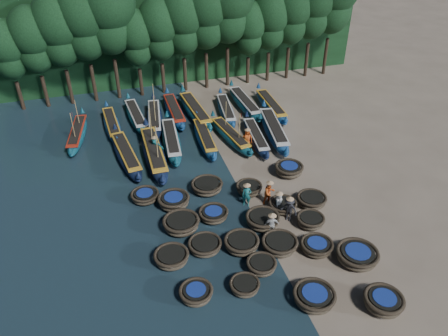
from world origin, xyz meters
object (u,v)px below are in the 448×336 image
object	(u,v)px
coracle_8	(317,246)
coracle_18	(283,205)
fisherman_0	(279,201)
long_boat_5	(205,138)
long_boat_17	(271,106)
coracle_6	(245,286)
coracle_5	(196,293)
coracle_10	(172,257)
coracle_16	(214,214)
coracle_21	(174,201)
long_boat_7	(256,137)
long_boat_13	(174,111)
coracle_19	(312,200)
long_boat_6	(231,135)
long_boat_3	(154,153)
coracle_13	(280,244)
coracle_23	(249,188)
long_boat_8	(274,130)
long_boat_2	(126,155)
fisherman_4	(272,224)
coracle_7	(261,265)
long_boat_4	(171,140)
long_boat_11	(136,116)
coracle_3	(314,297)
coracle_12	(242,243)
long_boat_10	(112,125)
coracle_24	(289,169)
fisherman_2	(269,192)
coracle_20	(145,196)
coracle_22	(207,186)
coracle_14	(310,220)
long_boat_14	(195,111)
coracle_4	(383,302)
coracle_9	(357,255)
fisherman_3	(289,209)
long_boat_15	(226,110)
coracle_17	(263,220)
coracle_15	(181,224)
long_boat_12	(155,118)

from	to	relation	value
coracle_8	coracle_18	xyz separation A→B (m)	(-0.40, 4.23, -0.03)
coracle_18	fisherman_0	size ratio (longest dim) A/B	1.25
long_boat_5	long_boat_17	distance (m)	8.63
coracle_6	coracle_5	bearing A→B (deg)	175.27
coracle_10	coracle_16	bearing A→B (deg)	42.38
coracle_21	long_boat_7	distance (m)	10.68
coracle_16	long_boat_13	distance (m)	15.41
coracle_19	long_boat_5	xyz separation A→B (m)	(-4.91, 10.24, 0.09)
coracle_21	long_boat_6	distance (m)	9.82
coracle_18	long_boat_3	size ratio (longest dim) A/B	0.24
long_boat_5	coracle_13	bearing A→B (deg)	-82.29
coracle_23	long_boat_8	bearing A→B (deg)	56.36
coracle_6	long_boat_17	size ratio (longest dim) A/B	0.21
long_boat_2	fisherman_4	xyz separation A→B (m)	(7.80, -11.33, 0.32)
coracle_6	coracle_7	distance (m)	1.78
long_boat_4	long_boat_11	bearing A→B (deg)	118.04
coracle_3	coracle_12	distance (m)	5.45
coracle_16	long_boat_10	size ratio (longest dim) A/B	0.27
coracle_24	fisherman_2	distance (m)	3.91
coracle_20	coracle_22	size ratio (longest dim) A/B	0.77
long_boat_2	coracle_14	bearing A→B (deg)	-54.48
coracle_5	coracle_16	distance (m)	6.59
long_boat_2	long_boat_4	distance (m)	4.02
long_boat_14	coracle_22	bearing A→B (deg)	-103.49
coracle_14	coracle_24	size ratio (longest dim) A/B	0.71
coracle_14	coracle_22	distance (m)	7.74
long_boat_3	long_boat_5	bearing A→B (deg)	16.94
coracle_3	coracle_23	size ratio (longest dim) A/B	1.22
coracle_23	fisherman_2	distance (m)	1.81
coracle_4	long_boat_5	bearing A→B (deg)	103.58
coracle_18	coracle_9	bearing A→B (deg)	-68.20
coracle_13	coracle_16	bearing A→B (deg)	128.18
fisherman_2	fisherman_3	world-z (taller)	fisherman_3
coracle_7	coracle_20	distance (m)	10.02
long_boat_14	long_boat_15	bearing A→B (deg)	-14.07
coracle_9	long_boat_7	bearing A→B (deg)	93.45
long_boat_10	long_boat_15	world-z (taller)	long_boat_10
coracle_18	fisherman_0	xyz separation A→B (m)	(-0.36, -0.05, 0.47)
coracle_4	long_boat_10	size ratio (longest dim) A/B	0.32
coracle_7	fisherman_2	size ratio (longest dim) A/B	0.90
long_boat_13	coracle_17	bearing A→B (deg)	-81.56
coracle_22	fisherman_0	distance (m)	5.37
coracle_16	fisherman_4	distance (m)	3.99
coracle_10	long_boat_13	bearing A→B (deg)	78.33
long_boat_13	long_boat_15	bearing A→B (deg)	-13.47
long_boat_10	coracle_9	bearing A→B (deg)	-62.10
coracle_15	coracle_24	bearing A→B (deg)	22.47
coracle_9	long_boat_3	world-z (taller)	long_boat_3
long_boat_6	long_boat_11	bearing A→B (deg)	131.33
long_boat_4	long_boat_12	size ratio (longest dim) A/B	1.03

